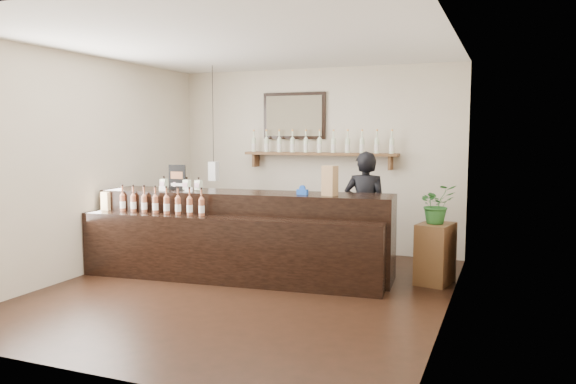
# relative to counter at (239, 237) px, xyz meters

# --- Properties ---
(ground) EXTENTS (5.00, 5.00, 0.00)m
(ground) POSITION_rel_counter_xyz_m (0.36, -0.56, -0.50)
(ground) COLOR black
(ground) RESTS_ON ground
(room_shell) EXTENTS (5.00, 5.00, 5.00)m
(room_shell) POSITION_rel_counter_xyz_m (0.36, -0.56, 1.20)
(room_shell) COLOR beige
(room_shell) RESTS_ON ground
(back_wall_decor) EXTENTS (2.66, 0.96, 1.69)m
(back_wall_decor) POSITION_rel_counter_xyz_m (0.21, 1.81, 1.26)
(back_wall_decor) COLOR brown
(back_wall_decor) RESTS_ON ground
(counter) EXTENTS (3.85, 1.36, 1.24)m
(counter) POSITION_rel_counter_xyz_m (0.00, 0.00, 0.00)
(counter) COLOR black
(counter) RESTS_ON ground
(promo_sign) EXTENTS (0.24, 0.04, 0.33)m
(promo_sign) POSITION_rel_counter_xyz_m (-0.94, 0.05, 0.73)
(promo_sign) COLOR black
(promo_sign) RESTS_ON counter
(paper_bag) EXTENTS (0.20, 0.17, 0.36)m
(paper_bag) POSITION_rel_counter_xyz_m (1.15, 0.14, 0.74)
(paper_bag) COLOR olive
(paper_bag) RESTS_ON counter
(tape_dispenser) EXTENTS (0.14, 0.07, 0.12)m
(tape_dispenser) POSITION_rel_counter_xyz_m (0.81, 0.12, 0.61)
(tape_dispenser) COLOR #1848AE
(tape_dispenser) RESTS_ON counter
(side_cabinet) EXTENTS (0.46, 0.57, 0.73)m
(side_cabinet) POSITION_rel_counter_xyz_m (2.36, 0.55, -0.13)
(side_cabinet) COLOR brown
(side_cabinet) RESTS_ON ground
(potted_plant) EXTENTS (0.56, 0.55, 0.47)m
(potted_plant) POSITION_rel_counter_xyz_m (2.36, 0.55, 0.47)
(potted_plant) COLOR #2A692A
(potted_plant) RESTS_ON side_cabinet
(shopkeeper) EXTENTS (0.67, 0.47, 1.78)m
(shopkeeper) POSITION_rel_counter_xyz_m (1.38, 0.99, 0.39)
(shopkeeper) COLOR black
(shopkeeper) RESTS_ON ground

